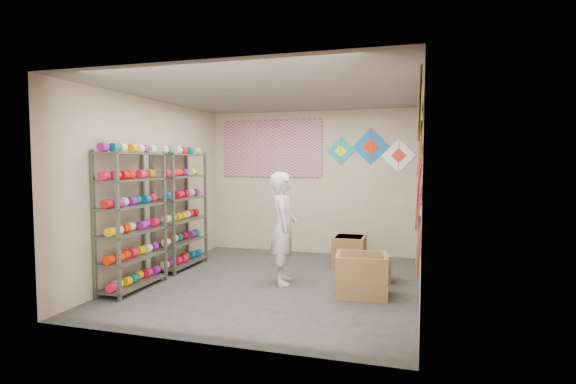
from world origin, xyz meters
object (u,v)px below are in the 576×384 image
(shelf_rack_front, at_px, (132,221))
(carton_c, at_px, (349,251))
(shopkeeper, at_px, (283,228))
(carton_b, at_px, (371,268))
(shelf_rack_back, at_px, (181,210))
(carton_a, at_px, (361,275))

(shelf_rack_front, height_order, carton_c, shelf_rack_front)
(shopkeeper, distance_m, carton_c, 1.63)
(carton_b, bearing_deg, shopkeeper, -177.13)
(shelf_rack_back, height_order, shopkeeper, shelf_rack_back)
(shelf_rack_front, distance_m, shelf_rack_back, 1.30)
(carton_a, bearing_deg, shelf_rack_front, -176.31)
(carton_a, height_order, carton_c, carton_a)
(shelf_rack_front, xyz_separation_m, carton_b, (3.10, 1.32, -0.75))
(shelf_rack_front, relative_size, shelf_rack_back, 1.00)
(shopkeeper, relative_size, carton_b, 3.23)
(shelf_rack_front, height_order, carton_b, shelf_rack_front)
(carton_a, xyz_separation_m, carton_c, (-0.41, 1.63, -0.02))
(shelf_rack_back, height_order, carton_b, shelf_rack_back)
(carton_b, height_order, carton_c, carton_c)
(shelf_rack_back, distance_m, carton_a, 3.20)
(shelf_rack_front, bearing_deg, carton_b, 23.11)
(carton_a, xyz_separation_m, carton_b, (0.05, 0.74, -0.07))
(carton_a, height_order, carton_b, carton_a)
(shopkeeper, distance_m, carton_a, 1.31)
(shopkeeper, xyz_separation_m, carton_a, (1.16, -0.30, -0.53))
(carton_a, bearing_deg, carton_c, 96.83)
(shelf_rack_back, xyz_separation_m, carton_b, (3.10, 0.02, -0.75))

